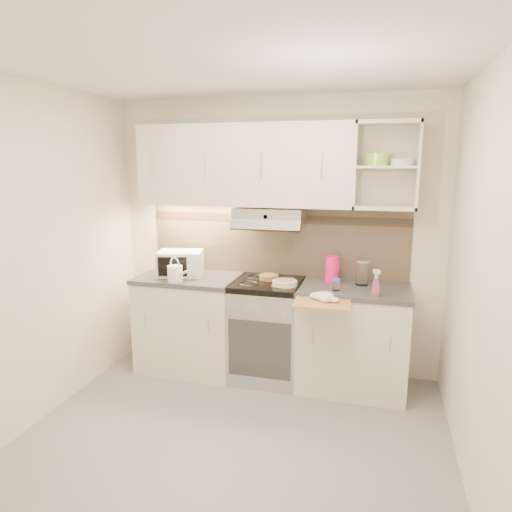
{
  "coord_description": "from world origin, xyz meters",
  "views": [
    {
      "loc": [
        0.92,
        -2.67,
        1.93
      ],
      "look_at": [
        -0.07,
        0.95,
        1.15
      ],
      "focal_mm": 32.0,
      "sensor_mm": 36.0,
      "label": 1
    }
  ],
  "objects_px": {
    "cutting_board": "(323,302)",
    "pink_pitcher": "(332,269)",
    "glass_jar": "(362,272)",
    "spray_bottle": "(376,285)",
    "electric_range": "(268,330)",
    "watering_can": "(176,273)",
    "plate_stack": "(285,283)",
    "microwave": "(180,263)"
  },
  "relations": [
    {
      "from": "watering_can",
      "to": "electric_range",
      "type": "bearing_deg",
      "value": 39.16
    },
    {
      "from": "microwave",
      "to": "spray_bottle",
      "type": "distance_m",
      "value": 1.77
    },
    {
      "from": "pink_pitcher",
      "to": "glass_jar",
      "type": "bearing_deg",
      "value": 2.48
    },
    {
      "from": "cutting_board",
      "to": "pink_pitcher",
      "type": "bearing_deg",
      "value": 86.99
    },
    {
      "from": "watering_can",
      "to": "spray_bottle",
      "type": "distance_m",
      "value": 1.69
    },
    {
      "from": "electric_range",
      "to": "pink_pitcher",
      "type": "distance_m",
      "value": 0.79
    },
    {
      "from": "microwave",
      "to": "watering_can",
      "type": "xyz_separation_m",
      "value": [
        0.06,
        -0.24,
        -0.03
      ]
    },
    {
      "from": "pink_pitcher",
      "to": "glass_jar",
      "type": "relative_size",
      "value": 1.06
    },
    {
      "from": "plate_stack",
      "to": "glass_jar",
      "type": "relative_size",
      "value": 0.98
    },
    {
      "from": "spray_bottle",
      "to": "cutting_board",
      "type": "bearing_deg",
      "value": -172.01
    },
    {
      "from": "plate_stack",
      "to": "pink_pitcher",
      "type": "height_order",
      "value": "pink_pitcher"
    },
    {
      "from": "microwave",
      "to": "watering_can",
      "type": "height_order",
      "value": "microwave"
    },
    {
      "from": "plate_stack",
      "to": "cutting_board",
      "type": "distance_m",
      "value": 0.47
    },
    {
      "from": "plate_stack",
      "to": "cutting_board",
      "type": "height_order",
      "value": "plate_stack"
    },
    {
      "from": "electric_range",
      "to": "watering_can",
      "type": "distance_m",
      "value": 0.96
    },
    {
      "from": "watering_can",
      "to": "cutting_board",
      "type": "height_order",
      "value": "watering_can"
    },
    {
      "from": "cutting_board",
      "to": "electric_range",
      "type": "bearing_deg",
      "value": 142.01
    },
    {
      "from": "watering_can",
      "to": "glass_jar",
      "type": "distance_m",
      "value": 1.61
    },
    {
      "from": "pink_pitcher",
      "to": "cutting_board",
      "type": "relative_size",
      "value": 0.55
    },
    {
      "from": "watering_can",
      "to": "spray_bottle",
      "type": "xyz_separation_m",
      "value": [
        1.69,
        0.02,
        0.01
      ]
    },
    {
      "from": "watering_can",
      "to": "pink_pitcher",
      "type": "xyz_separation_m",
      "value": [
        1.32,
        0.35,
        0.04
      ]
    },
    {
      "from": "watering_can",
      "to": "cutting_board",
      "type": "relative_size",
      "value": 0.59
    },
    {
      "from": "plate_stack",
      "to": "electric_range",
      "type": "bearing_deg",
      "value": 152.41
    },
    {
      "from": "electric_range",
      "to": "cutting_board",
      "type": "xyz_separation_m",
      "value": [
        0.53,
        -0.39,
        0.42
      ]
    },
    {
      "from": "watering_can",
      "to": "cutting_board",
      "type": "xyz_separation_m",
      "value": [
        1.3,
        -0.17,
        -0.11
      ]
    },
    {
      "from": "microwave",
      "to": "cutting_board",
      "type": "bearing_deg",
      "value": -29.97
    },
    {
      "from": "pink_pitcher",
      "to": "glass_jar",
      "type": "height_order",
      "value": "pink_pitcher"
    },
    {
      "from": "plate_stack",
      "to": "pink_pitcher",
      "type": "distance_m",
      "value": 0.44
    },
    {
      "from": "microwave",
      "to": "glass_jar",
      "type": "relative_size",
      "value": 2.1
    },
    {
      "from": "pink_pitcher",
      "to": "glass_jar",
      "type": "xyz_separation_m",
      "value": [
        0.26,
        -0.03,
        -0.01
      ]
    },
    {
      "from": "microwave",
      "to": "spray_bottle",
      "type": "relative_size",
      "value": 2.02
    },
    {
      "from": "plate_stack",
      "to": "glass_jar",
      "type": "bearing_deg",
      "value": 16.53
    },
    {
      "from": "glass_jar",
      "to": "spray_bottle",
      "type": "bearing_deg",
      "value": -68.58
    },
    {
      "from": "electric_range",
      "to": "glass_jar",
      "type": "bearing_deg",
      "value": 7.0
    },
    {
      "from": "pink_pitcher",
      "to": "spray_bottle",
      "type": "xyz_separation_m",
      "value": [
        0.38,
        -0.34,
        -0.03
      ]
    },
    {
      "from": "spray_bottle",
      "to": "watering_can",
      "type": "bearing_deg",
      "value": 163.58
    },
    {
      "from": "pink_pitcher",
      "to": "watering_can",
      "type": "bearing_deg",
      "value": -155.31
    },
    {
      "from": "microwave",
      "to": "glass_jar",
      "type": "height_order",
      "value": "microwave"
    },
    {
      "from": "watering_can",
      "to": "plate_stack",
      "type": "bearing_deg",
      "value": 31.17
    },
    {
      "from": "electric_range",
      "to": "microwave",
      "type": "xyz_separation_m",
      "value": [
        -0.84,
        0.01,
        0.56
      ]
    },
    {
      "from": "glass_jar",
      "to": "electric_range",
      "type": "bearing_deg",
      "value": -173.0
    },
    {
      "from": "electric_range",
      "to": "spray_bottle",
      "type": "xyz_separation_m",
      "value": [
        0.92,
        -0.21,
        0.54
      ]
    }
  ]
}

